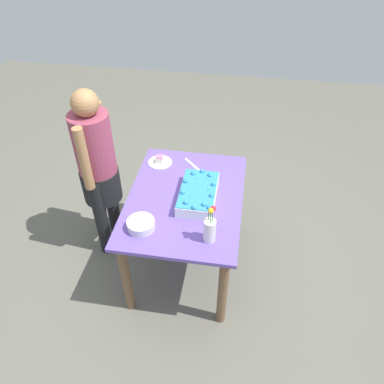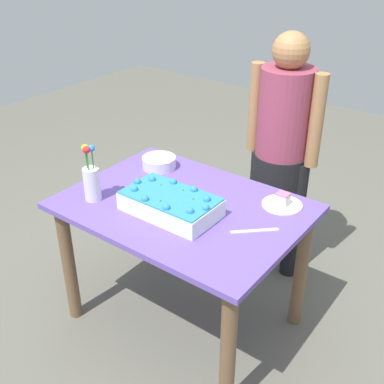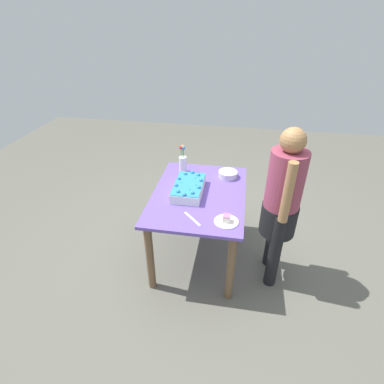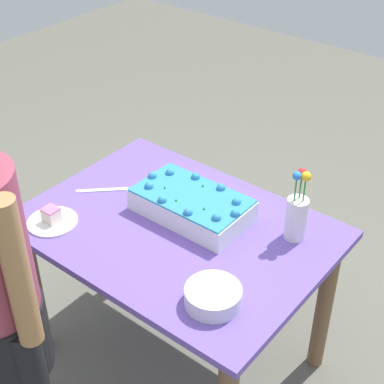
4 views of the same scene
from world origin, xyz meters
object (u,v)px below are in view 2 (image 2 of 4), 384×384
object	(u,v)px
sheet_cake	(170,203)
person_standing	(282,145)
flower_vase	(92,180)
serving_plate_with_slice	(282,202)
cake_knife	(255,231)
fruit_bowl	(159,162)

from	to	relation	value
sheet_cake	person_standing	size ratio (longest dim) A/B	0.31
sheet_cake	flower_vase	distance (m)	0.42
serving_plate_with_slice	person_standing	xyz separation A→B (m)	(0.24, -0.44, 0.09)
cake_knife	fruit_bowl	bearing A→B (deg)	119.11
sheet_cake	flower_vase	xyz separation A→B (m)	(0.39, 0.13, 0.06)
sheet_cake	cake_knife	size ratio (longest dim) A/B	2.06
sheet_cake	serving_plate_with_slice	world-z (taller)	sheet_cake
serving_plate_with_slice	fruit_bowl	bearing A→B (deg)	3.12
fruit_bowl	serving_plate_with_slice	bearing A→B (deg)	-176.88
serving_plate_with_slice	fruit_bowl	size ratio (longest dim) A/B	1.04
sheet_cake	fruit_bowl	distance (m)	0.50
sheet_cake	cake_knife	bearing A→B (deg)	-165.69
cake_knife	fruit_bowl	distance (m)	0.80
serving_plate_with_slice	sheet_cake	bearing A→B (deg)	43.85
cake_knife	person_standing	world-z (taller)	person_standing
cake_knife	flower_vase	size ratio (longest dim) A/B	0.75
serving_plate_with_slice	flower_vase	distance (m)	0.95
serving_plate_with_slice	person_standing	bearing A→B (deg)	-61.17
fruit_bowl	sheet_cake	bearing A→B (deg)	136.54
sheet_cake	person_standing	bearing A→B (deg)	-100.55
cake_knife	fruit_bowl	xyz separation A→B (m)	(0.77, -0.24, 0.03)
person_standing	serving_plate_with_slice	bearing A→B (deg)	28.83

